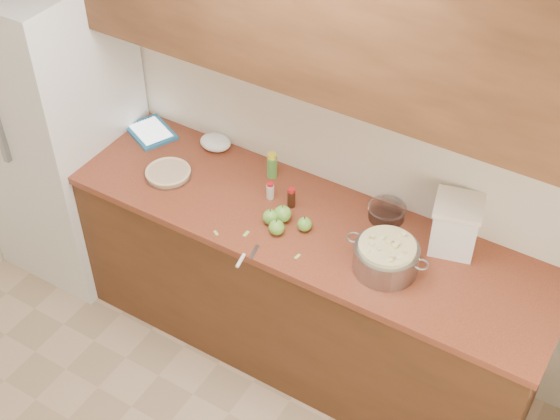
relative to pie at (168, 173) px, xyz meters
The scene contains 21 objects.
room_shell 1.60m from the pie, 64.79° to the right, with size 3.60×3.60×3.60m.
counter_run 0.82m from the pie, ahead, with size 2.64×0.68×0.92m.
upper_cabinets 1.23m from the pie, 18.37° to the left, with size 2.60×0.34×0.70m, color brown.
fridge 0.78m from the pie, behind, with size 0.70×0.70×1.80m, color silver.
pie is the anchor object (origin of this frame).
colander 1.21m from the pie, ahead, with size 0.39×0.29×0.14m.
flour_canister 1.44m from the pie, 10.83° to the left, with size 0.26×0.26×0.26m.
tablet 0.39m from the pie, 141.38° to the left, with size 0.32×0.29×0.02m.
paring_knife 0.71m from the pie, 25.06° to the right, with size 0.05×0.17×0.02m.
lemon_bottle 0.52m from the pie, 31.25° to the left, with size 0.05×0.05×0.14m.
cinnamon_shaker 0.54m from the pie, 13.40° to the left, with size 0.04×0.04×0.09m.
vanilla_bottle 0.66m from the pie, 11.01° to the left, with size 0.04×0.04×0.11m.
mixing_bowl 1.11m from the pie, 15.13° to the left, with size 0.18×0.18×0.07m.
paper_towel 0.33m from the pie, 77.74° to the left, with size 0.17×0.14×0.07m, color white.
apple_left 0.62m from the pie, ahead, with size 0.07×0.07×0.09m.
apple_center 0.66m from the pie, ahead, with size 0.08×0.08×0.09m.
apple_front 0.69m from the pie, ahead, with size 0.08×0.08×0.09m.
apple_extra 0.78m from the pie, ahead, with size 0.07×0.07×0.08m.
peel_a 0.50m from the pie, 26.35° to the right, with size 0.03×0.01×0.00m, color #A3C861.
peel_b 0.59m from the pie, 14.98° to the right, with size 0.04×0.02×0.00m, color #A3C861.
peel_c 0.86m from the pie, 10.46° to the right, with size 0.03×0.01×0.00m, color #A3C861.
Camera 1 is at (1.39, -0.89, 3.41)m, focal length 50.00 mm.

